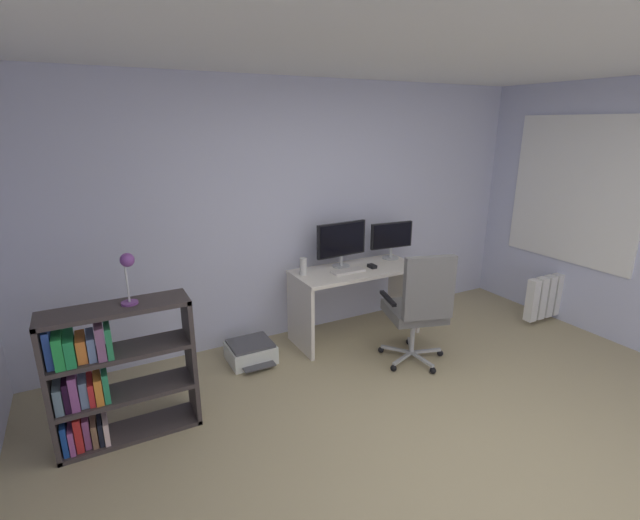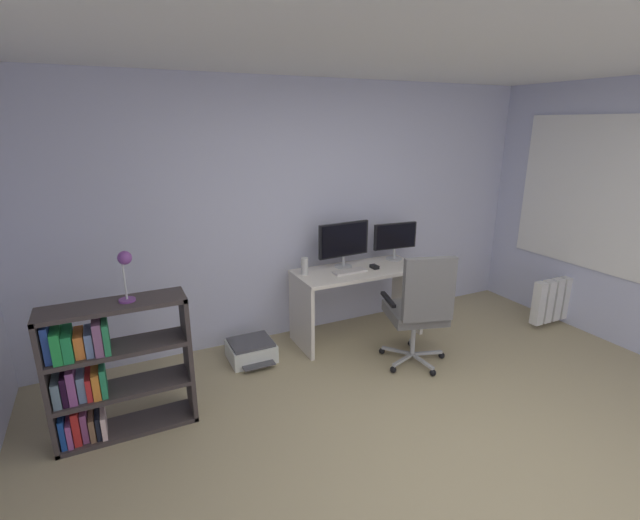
% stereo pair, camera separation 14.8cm
% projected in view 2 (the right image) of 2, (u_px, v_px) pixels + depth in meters
% --- Properties ---
extents(ground_plane, '(5.41, 4.92, 0.02)m').
position_uv_depth(ground_plane, '(463.00, 480.00, 2.87)').
color(ground_plane, tan).
rests_on(ground_plane, ground).
extents(wall_back, '(5.41, 0.10, 2.60)m').
position_uv_depth(wall_back, '(303.00, 211.00, 4.65)').
color(wall_back, silver).
rests_on(wall_back, ground).
extents(window_pane, '(0.01, 1.37, 1.48)m').
position_uv_depth(window_pane, '(583.00, 192.00, 4.71)').
color(window_pane, white).
extents(window_frame, '(0.02, 1.45, 1.56)m').
position_uv_depth(window_frame, '(583.00, 192.00, 4.71)').
color(window_frame, white).
extents(ceiling, '(5.41, 4.92, 0.02)m').
position_uv_depth(ceiling, '(515.00, 26.00, 2.11)').
color(ceiling, white).
extents(desk, '(1.31, 0.57, 0.75)m').
position_uv_depth(desk, '(358.00, 288.00, 4.64)').
color(desk, silver).
rests_on(desk, ground).
extents(monitor_main, '(0.57, 0.18, 0.47)m').
position_uv_depth(monitor_main, '(344.00, 241.00, 4.57)').
color(monitor_main, '#B2B5B7').
rests_on(monitor_main, desk).
extents(monitor_secondary, '(0.50, 0.18, 0.40)m').
position_uv_depth(monitor_secondary, '(395.00, 238.00, 4.84)').
color(monitor_secondary, '#B2B5B7').
rests_on(monitor_secondary, desk).
extents(keyboard, '(0.34, 0.13, 0.02)m').
position_uv_depth(keyboard, '(350.00, 271.00, 4.47)').
color(keyboard, silver).
rests_on(keyboard, desk).
extents(computer_mouse, '(0.06, 0.10, 0.03)m').
position_uv_depth(computer_mouse, '(374.00, 267.00, 4.59)').
color(computer_mouse, black).
rests_on(computer_mouse, desk).
extents(desktop_speaker, '(0.07, 0.07, 0.17)m').
position_uv_depth(desktop_speaker, '(305.00, 266.00, 4.39)').
color(desktop_speaker, silver).
rests_on(desktop_speaker, desk).
extents(office_chair, '(0.64, 0.66, 1.11)m').
position_uv_depth(office_chair, '(420.00, 307.00, 4.02)').
color(office_chair, '#B7BABC').
rests_on(office_chair, ground).
extents(bookshelf, '(0.96, 0.29, 1.00)m').
position_uv_depth(bookshelf, '(103.00, 372.00, 3.15)').
color(bookshelf, '#3D3533').
rests_on(bookshelf, ground).
extents(desk_lamp, '(0.12, 0.11, 0.36)m').
position_uv_depth(desk_lamp, '(125.00, 267.00, 3.03)').
color(desk_lamp, '#793F8F').
rests_on(desk_lamp, bookshelf).
extents(printer, '(0.42, 0.46, 0.19)m').
position_uv_depth(printer, '(251.00, 350.00, 4.29)').
color(printer, white).
rests_on(printer, ground).
extents(radiator, '(0.78, 0.10, 0.48)m').
position_uv_depth(radiator, '(560.00, 298.00, 5.01)').
color(radiator, white).
rests_on(radiator, ground).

